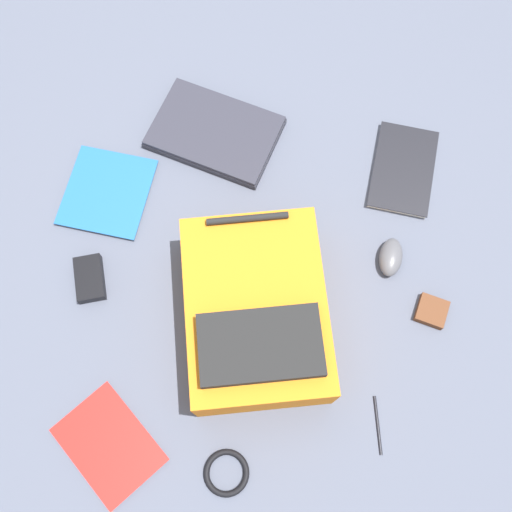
# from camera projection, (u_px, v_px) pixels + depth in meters

# --- Properties ---
(ground_plane) EXTENTS (3.62, 3.62, 0.00)m
(ground_plane) POSITION_uv_depth(u_px,v_px,m) (239.00, 263.00, 1.53)
(ground_plane) COLOR #4C5160
(backpack) EXTENTS (0.37, 0.47, 0.20)m
(backpack) POSITION_uv_depth(u_px,v_px,m) (256.00, 313.00, 1.39)
(backpack) COLOR orange
(backpack) RESTS_ON ground_plane
(laptop) EXTENTS (0.40, 0.34, 0.03)m
(laptop) POSITION_uv_depth(u_px,v_px,m) (215.00, 132.00, 1.64)
(laptop) COLOR #24242C
(laptop) RESTS_ON ground_plane
(book_blue) EXTENTS (0.28, 0.29, 0.02)m
(book_blue) POSITION_uv_depth(u_px,v_px,m) (110.00, 445.00, 1.37)
(book_blue) COLOR silver
(book_blue) RESTS_ON ground_plane
(book_manual) EXTENTS (0.26, 0.28, 0.01)m
(book_manual) POSITION_uv_depth(u_px,v_px,m) (108.00, 192.00, 1.59)
(book_manual) COLOR silver
(book_manual) RESTS_ON ground_plane
(book_comic) EXTENTS (0.21, 0.29, 0.02)m
(book_comic) POSITION_uv_depth(u_px,v_px,m) (403.00, 169.00, 1.61)
(book_comic) COLOR silver
(book_comic) RESTS_ON ground_plane
(computer_mouse) EXTENTS (0.08, 0.11, 0.04)m
(computer_mouse) POSITION_uv_depth(u_px,v_px,m) (391.00, 257.00, 1.51)
(computer_mouse) COLOR #4C4C51
(computer_mouse) RESTS_ON ground_plane
(cable_coil) EXTENTS (0.11, 0.11, 0.01)m
(cable_coil) POSITION_uv_depth(u_px,v_px,m) (226.00, 473.00, 1.35)
(cable_coil) COLOR black
(cable_coil) RESTS_ON ground_plane
(power_brick) EXTENTS (0.09, 0.13, 0.03)m
(power_brick) POSITION_uv_depth(u_px,v_px,m) (90.00, 279.00, 1.50)
(power_brick) COLOR black
(power_brick) RESTS_ON ground_plane
(pen_black) EXTENTS (0.02, 0.13, 0.01)m
(pen_black) POSITION_uv_depth(u_px,v_px,m) (378.00, 425.00, 1.39)
(pen_black) COLOR black
(pen_black) RESTS_ON ground_plane
(earbud_pouch) EXTENTS (0.09, 0.09, 0.02)m
(earbud_pouch) POSITION_uv_depth(u_px,v_px,m) (432.00, 311.00, 1.47)
(earbud_pouch) COLOR #59331E
(earbud_pouch) RESTS_ON ground_plane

